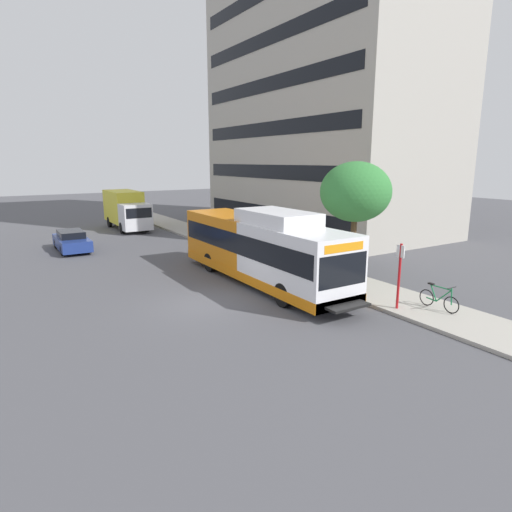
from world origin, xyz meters
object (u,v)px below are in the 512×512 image
object	(u,v)px
bus_stop_sign_pole	(399,271)
parked_car_far_lane	(72,241)
box_truck_background	(126,209)
bicycle_parked	(439,299)
street_tree_near_stop	(356,192)
transit_bus	(261,248)

from	to	relation	value
bus_stop_sign_pole	parked_car_far_lane	bearing A→B (deg)	114.36
bus_stop_sign_pole	box_truck_background	distance (m)	27.02
bicycle_parked	street_tree_near_stop	xyz separation A→B (m)	(0.58, 5.38, 3.79)
street_tree_near_stop	box_truck_background	world-z (taller)	street_tree_near_stop
bus_stop_sign_pole	parked_car_far_lane	world-z (taller)	bus_stop_sign_pole
transit_bus	street_tree_near_stop	distance (m)	5.32
bus_stop_sign_pole	box_truck_background	size ratio (longest dim) A/B	0.37
transit_bus	box_truck_background	size ratio (longest dim) A/B	1.75
parked_car_far_lane	bus_stop_sign_pole	bearing A→B (deg)	-65.64
transit_bus	bus_stop_sign_pole	bearing A→B (deg)	-69.95
bus_stop_sign_pole	street_tree_near_stop	size ratio (longest dim) A/B	0.46
bus_stop_sign_pole	street_tree_near_stop	world-z (taller)	street_tree_near_stop
bus_stop_sign_pole	parked_car_far_lane	distance (m)	21.37
transit_bus	bus_stop_sign_pole	distance (m)	6.78
bicycle_parked	parked_car_far_lane	bearing A→B (deg)	116.35
parked_car_far_lane	box_truck_background	distance (m)	9.41
transit_bus	parked_car_far_lane	distance (m)	14.63
bus_stop_sign_pole	bicycle_parked	xyz separation A→B (m)	(1.29, -0.93, -1.09)
transit_bus	bicycle_parked	bearing A→B (deg)	-63.67
bicycle_parked	transit_bus	bearing A→B (deg)	116.33
bus_stop_sign_pole	box_truck_background	bearing A→B (deg)	96.56
box_truck_background	bus_stop_sign_pole	bearing A→B (deg)	-83.44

